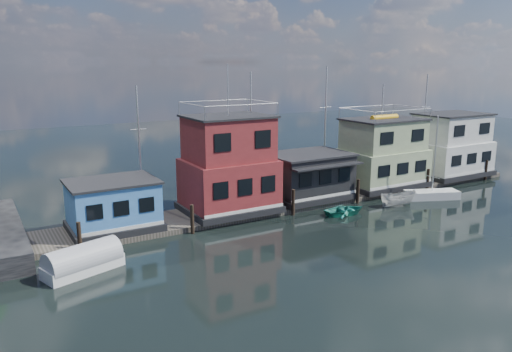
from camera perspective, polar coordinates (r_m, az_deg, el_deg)
ground at (r=37.57m, az=17.42°, el=-6.99°), size 160.00×160.00×0.00m
dock at (r=45.97m, az=6.40°, el=-2.57°), size 48.00×5.00×0.40m
houseboat_blue at (r=37.88m, az=-16.01°, el=-3.23°), size 6.40×4.90×3.66m
houseboat_red at (r=40.66m, az=-3.14°, el=1.11°), size 7.40×5.90×11.86m
houseboat_dark at (r=45.13m, az=5.97°, el=0.05°), size 7.40×6.10×4.06m
houseboat_green at (r=50.67m, az=14.25°, el=2.44°), size 8.40×5.90×7.03m
houseboat_white at (r=58.05m, az=21.35°, el=3.23°), size 8.40×5.90×6.66m
pilings at (r=43.40m, az=8.27°, el=-2.33°), size 42.28×0.28×2.20m
background_masts at (r=52.42m, az=6.82°, el=5.30°), size 36.40×0.16×12.00m
day_sailer at (r=49.07m, az=19.45°, el=-1.95°), size 5.14×3.36×7.72m
motorboat at (r=45.57m, az=15.93°, el=-2.53°), size 3.65×2.15×1.33m
tarp_runabout at (r=32.14m, az=-19.16°, el=-9.18°), size 4.99×3.15×1.89m
dinghy_teal at (r=42.22m, az=10.16°, el=-3.86°), size 3.80×2.89×0.74m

